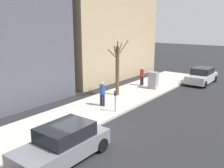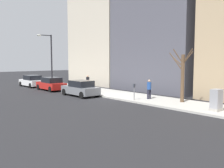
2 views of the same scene
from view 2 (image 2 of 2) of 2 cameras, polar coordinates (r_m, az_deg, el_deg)
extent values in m
plane|color=#232326|center=(23.11, -1.63, -3.16)|extent=(120.00, 120.00, 0.00)
cube|color=#B2AFA8|center=(24.40, 2.02, -2.53)|extent=(4.00, 36.00, 0.15)
cube|color=slate|center=(24.37, -7.28, -1.40)|extent=(1.83, 4.21, 0.70)
cube|color=black|center=(24.14, -7.04, 0.09)|extent=(1.61, 2.21, 0.60)
cylinder|color=black|center=(25.26, -10.84, -1.79)|extent=(0.22, 0.64, 0.64)
cylinder|color=black|center=(26.15, -7.62, -1.49)|extent=(0.22, 0.64, 0.64)
cylinder|color=black|center=(22.66, -6.88, -2.55)|extent=(0.22, 0.64, 0.64)
cylinder|color=black|center=(23.65, -3.47, -2.19)|extent=(0.22, 0.64, 0.64)
cube|color=red|center=(29.52, -13.76, -0.32)|extent=(1.84, 4.22, 0.70)
cube|color=black|center=(29.29, -13.61, 0.91)|extent=(1.62, 2.22, 0.60)
cylinder|color=black|center=(30.59, -16.47, -0.66)|extent=(0.23, 0.64, 0.64)
cylinder|color=black|center=(31.31, -13.62, -0.46)|extent=(0.23, 0.64, 0.64)
cylinder|color=black|center=(27.79, -13.89, -1.20)|extent=(0.23, 0.64, 0.64)
cylinder|color=black|center=(28.58, -10.84, -0.95)|extent=(0.23, 0.64, 0.64)
cube|color=white|center=(34.29, -17.86, 0.35)|extent=(1.87, 4.23, 0.70)
cube|color=black|center=(34.06, -17.75, 1.42)|extent=(1.64, 2.23, 0.60)
cylinder|color=black|center=(35.41, -20.12, 0.03)|extent=(0.23, 0.64, 0.64)
cylinder|color=black|center=(36.07, -17.61, 0.20)|extent=(0.23, 0.64, 0.64)
cylinder|color=black|center=(32.56, -18.11, -0.35)|extent=(0.23, 0.64, 0.64)
cylinder|color=black|center=(33.27, -15.42, -0.16)|extent=(0.23, 0.64, 0.64)
cylinder|color=slate|center=(20.89, 5.09, -2.23)|extent=(0.07, 0.07, 1.05)
cube|color=#2D333D|center=(20.81, 5.10, -0.39)|extent=(0.14, 0.10, 0.30)
cube|color=#A8A399|center=(17.82, 22.66, -5.38)|extent=(0.83, 0.61, 0.18)
cube|color=#939399|center=(17.70, 22.74, -3.11)|extent=(0.75, 0.55, 1.25)
cylinder|color=black|center=(32.77, -13.63, 5.19)|extent=(0.18, 0.18, 6.50)
cylinder|color=black|center=(32.56, -15.03, 10.71)|extent=(1.60, 0.10, 0.10)
ellipsoid|color=beige|center=(32.21, -16.33, 10.65)|extent=(0.56, 0.32, 0.20)
cylinder|color=brown|center=(20.42, 15.82, 1.23)|extent=(0.28, 0.28, 3.76)
cylinder|color=brown|center=(20.71, 14.74, 5.03)|extent=(0.14, 1.12, 0.86)
cylinder|color=brown|center=(20.35, 14.87, 6.14)|extent=(0.53, 0.69, 1.20)
cylinder|color=brown|center=(20.23, 16.97, 5.75)|extent=(0.21, 0.83, 1.03)
cylinder|color=brown|center=(19.97, 16.87, 6.08)|extent=(0.36, 1.05, 1.18)
cylinder|color=brown|center=(20.47, 14.44, 4.93)|extent=(0.47, 1.06, 1.48)
cylinder|color=#14381E|center=(27.26, -6.32, -0.60)|extent=(0.56, 0.56, 0.90)
cylinder|color=#1E1E2D|center=(21.72, 8.69, -2.28)|extent=(0.16, 0.16, 0.82)
cylinder|color=#1E1E2D|center=(21.56, 8.22, -2.34)|extent=(0.16, 0.16, 0.82)
cylinder|color=#23478C|center=(21.55, 8.49, -0.41)|extent=(0.36, 0.36, 0.62)
sphere|color=tan|center=(21.51, 8.50, 0.70)|extent=(0.22, 0.22, 0.22)
cylinder|color=#1E1E2D|center=(27.96, -5.32, -0.52)|extent=(0.16, 0.16, 0.82)
cylinder|color=#1E1E2D|center=(27.99, -5.81, -0.52)|extent=(0.16, 0.16, 0.82)
cylinder|color=black|center=(27.91, -5.58, 0.95)|extent=(0.36, 0.36, 0.62)
sphere|color=tan|center=(27.88, -5.59, 1.81)|extent=(0.22, 0.22, 0.22)
cube|color=#4C4C56|center=(31.50, 13.72, 14.81)|extent=(10.56, 10.56, 17.33)
cube|color=#BCB29E|center=(38.22, 0.27, 14.24)|extent=(9.74, 9.74, 18.60)
camera|label=1|loc=(27.23, -28.20, 9.26)|focal=40.00mm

